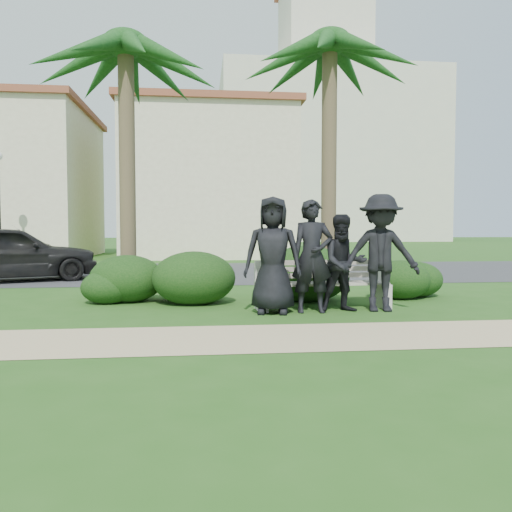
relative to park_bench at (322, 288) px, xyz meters
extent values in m
plane|color=#245017|center=(-0.66, -0.37, -0.36)|extent=(160.00, 160.00, 0.00)
cube|color=tan|center=(-0.66, -2.17, -0.36)|extent=(30.00, 1.60, 0.01)
cube|color=#2D2D30|center=(-0.66, 7.63, -0.36)|extent=(160.00, 8.00, 0.01)
cube|color=beige|center=(-1.66, 17.63, 3.14)|extent=(8.00, 8.00, 7.00)
cube|color=brown|center=(-1.66, 17.63, 6.79)|extent=(8.40, 8.40, 0.30)
cube|color=beige|center=(13.34, 54.63, 9.64)|extent=(26.00, 18.00, 20.00)
cube|color=beige|center=(13.34, 54.63, 25.64)|extent=(10.00, 10.00, 12.00)
cube|color=#9F9385|center=(0.00, -0.04, 0.07)|extent=(2.28, 0.64, 0.04)
cube|color=#9F9385|center=(0.00, 0.19, 0.30)|extent=(2.25, 0.17, 0.26)
cube|color=beige|center=(-1.05, -0.04, -0.15)|extent=(0.18, 0.52, 0.41)
cube|color=beige|center=(1.05, -0.04, -0.15)|extent=(0.18, 0.52, 0.41)
imported|color=black|center=(-0.90, -0.37, 0.58)|extent=(1.01, 0.75, 1.86)
imported|color=black|center=(-0.26, -0.38, 0.55)|extent=(0.68, 0.46, 1.82)
imported|color=black|center=(0.26, -0.36, 0.44)|extent=(0.81, 0.66, 1.58)
imported|color=black|center=(0.88, -0.37, 0.60)|extent=(1.33, 0.90, 1.91)
ellipsoid|color=black|center=(-3.72, 1.01, -0.04)|extent=(0.96, 0.79, 0.62)
ellipsoid|color=black|center=(-3.41, 1.21, 0.09)|extent=(1.37, 1.13, 0.90)
ellipsoid|color=black|center=(-2.17, 0.79, 0.13)|extent=(1.50, 1.24, 0.98)
ellipsoid|color=black|center=(-0.07, 0.98, 0.18)|extent=(1.65, 1.36, 1.07)
ellipsoid|color=black|center=(2.21, 1.30, 0.01)|extent=(1.11, 0.92, 0.72)
ellipsoid|color=black|center=(1.79, 1.04, 0.03)|extent=(1.18, 0.98, 0.77)
ellipsoid|color=black|center=(-2.29, 1.21, 0.09)|extent=(1.37, 1.13, 0.90)
cylinder|color=brown|center=(-3.50, 2.08, 2.15)|extent=(0.32, 0.32, 5.02)
cylinder|color=brown|center=(0.68, 2.27, 2.29)|extent=(0.32, 0.32, 5.29)
imported|color=black|center=(-6.94, 5.22, 0.37)|extent=(4.60, 3.23, 1.45)
camera|label=1|loc=(-2.02, -8.21, 0.97)|focal=35.00mm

